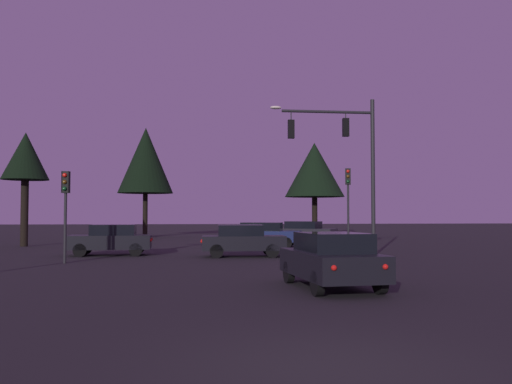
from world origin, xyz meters
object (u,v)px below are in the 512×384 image
at_px(car_nearside_lane, 331,259).
at_px(tree_left_far, 314,170).
at_px(traffic_light_corner_right, 348,193).
at_px(car_parked_lot, 264,234).
at_px(tree_center_horizon, 25,158).
at_px(car_far_lane, 305,231).
at_px(tree_behind_sign, 146,161).
at_px(traffic_signal_mast_arm, 347,151).
at_px(car_crossing_right, 111,239).
at_px(traffic_light_corner_left, 65,198).
at_px(car_crossing_left, 243,240).

bearing_deg(car_nearside_lane, tree_left_far, 77.60).
bearing_deg(traffic_light_corner_right, car_parked_lot, 133.44).
xyz_separation_m(car_parked_lot, tree_center_horizon, (-14.97, 2.38, 4.82)).
relative_size(car_far_lane, tree_behind_sign, 0.48).
xyz_separation_m(tree_behind_sign, tree_left_far, (14.88, -1.98, -0.85)).
xyz_separation_m(traffic_signal_mast_arm, car_far_lane, (0.71, 13.09, -4.36)).
relative_size(car_nearside_lane, car_parked_lot, 0.86).
xyz_separation_m(car_crossing_right, tree_left_far, (14.87, 19.58, 5.16)).
relative_size(traffic_light_corner_right, tree_center_horizon, 0.63).
distance_m(traffic_light_corner_left, car_crossing_left, 8.32).
bearing_deg(car_crossing_left, tree_behind_sign, 105.42).
distance_m(traffic_light_corner_left, tree_center_horizon, 14.08).
bearing_deg(traffic_light_corner_right, traffic_signal_mast_arm, -107.48).
bearing_deg(car_crossing_left, traffic_signal_mast_arm, -1.23).
xyz_separation_m(car_nearside_lane, car_far_lane, (4.51, 24.41, 0.00)).
distance_m(car_far_lane, car_parked_lot, 6.47).
bearing_deg(tree_left_far, traffic_light_corner_right, -97.29).
bearing_deg(car_parked_lot, car_far_lane, 54.52).
relative_size(car_parked_lot, tree_left_far, 0.58).
bearing_deg(car_nearside_lane, car_crossing_left, 96.52).
distance_m(car_nearside_lane, car_crossing_left, 11.51).
distance_m(traffic_light_corner_left, car_far_lane, 20.72).
bearing_deg(traffic_light_corner_left, car_nearside_lane, -44.44).
relative_size(traffic_signal_mast_arm, car_parked_lot, 1.58).
relative_size(traffic_signal_mast_arm, traffic_light_corner_left, 2.02).
bearing_deg(car_parked_lot, car_crossing_right, -144.28).
bearing_deg(car_parked_lot, car_crossing_left, -104.98).
bearing_deg(tree_left_far, tree_behind_sign, 172.43).
bearing_deg(traffic_signal_mast_arm, car_crossing_right, 171.35).
distance_m(car_nearside_lane, tree_center_horizon, 26.24).
xyz_separation_m(traffic_signal_mast_arm, car_parked_lot, (-3.05, 7.82, -4.36)).
bearing_deg(traffic_light_corner_left, traffic_light_corner_right, 23.37).
bearing_deg(tree_behind_sign, car_crossing_left, -74.58).
bearing_deg(tree_left_far, car_nearside_lane, -102.40).
xyz_separation_m(traffic_light_corner_left, car_parked_lot, (9.72, 10.35, -1.92)).
bearing_deg(car_crossing_left, car_nearside_lane, -83.48).
bearing_deg(car_crossing_right, traffic_signal_mast_arm, -8.65).
bearing_deg(traffic_light_corner_left, tree_left_far, 55.93).
distance_m(car_nearside_lane, car_crossing_right, 15.16).
height_order(traffic_signal_mast_arm, tree_behind_sign, tree_behind_sign).
relative_size(traffic_light_corner_right, car_crossing_right, 1.13).
relative_size(car_crossing_left, car_far_lane, 0.87).
distance_m(car_far_lane, tree_left_far, 10.09).
bearing_deg(traffic_signal_mast_arm, tree_behind_sign, 116.28).
bearing_deg(traffic_light_corner_left, car_crossing_left, 19.04).
bearing_deg(traffic_signal_mast_arm, car_crossing_left, 178.77).
bearing_deg(car_far_lane, car_parked_lot, -125.48).
bearing_deg(traffic_light_corner_right, car_crossing_right, -172.28).
xyz_separation_m(tree_left_far, tree_center_horizon, (-21.39, -11.13, -0.34)).
bearing_deg(traffic_signal_mast_arm, car_nearside_lane, -108.58).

